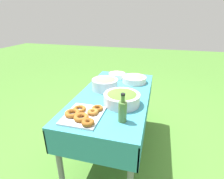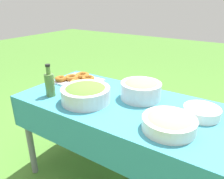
{
  "view_description": "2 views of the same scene",
  "coord_description": "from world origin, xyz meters",
  "px_view_note": "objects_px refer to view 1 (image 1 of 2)",
  "views": [
    {
      "loc": [
        1.63,
        0.41,
        1.5
      ],
      "look_at": [
        0.03,
        -0.01,
        0.79
      ],
      "focal_mm": 28.0,
      "sensor_mm": 36.0,
      "label": 1
    },
    {
      "loc": [
        -0.69,
        1.17,
        1.39
      ],
      "look_at": [
        0.03,
        0.06,
        0.83
      ],
      "focal_mm": 35.0,
      "sensor_mm": 36.0,
      "label": 2
    }
  ],
  "objects_px": {
    "donut_platter": "(83,114)",
    "bread_bowl": "(105,83)",
    "salad_bowl": "(122,98)",
    "olive_oil_bottle": "(123,111)",
    "pasta_bowl": "(134,79)",
    "plate_stack": "(117,75)"
  },
  "relations": [
    {
      "from": "plate_stack",
      "to": "olive_oil_bottle",
      "type": "height_order",
      "value": "olive_oil_bottle"
    },
    {
      "from": "bread_bowl",
      "to": "donut_platter",
      "type": "bearing_deg",
      "value": -0.1
    },
    {
      "from": "olive_oil_bottle",
      "to": "salad_bowl",
      "type": "bearing_deg",
      "value": -166.97
    },
    {
      "from": "salad_bowl",
      "to": "bread_bowl",
      "type": "xyz_separation_m",
      "value": [
        -0.29,
        -0.25,
        0.01
      ]
    },
    {
      "from": "salad_bowl",
      "to": "donut_platter",
      "type": "relative_size",
      "value": 0.96
    },
    {
      "from": "donut_platter",
      "to": "bread_bowl",
      "type": "xyz_separation_m",
      "value": [
        -0.59,
        0.0,
        0.05
      ]
    },
    {
      "from": "pasta_bowl",
      "to": "salad_bowl",
      "type": "bearing_deg",
      "value": -2.68
    },
    {
      "from": "pasta_bowl",
      "to": "plate_stack",
      "type": "distance_m",
      "value": 0.27
    },
    {
      "from": "salad_bowl",
      "to": "bread_bowl",
      "type": "height_order",
      "value": "bread_bowl"
    },
    {
      "from": "pasta_bowl",
      "to": "plate_stack",
      "type": "height_order",
      "value": "pasta_bowl"
    },
    {
      "from": "donut_platter",
      "to": "plate_stack",
      "type": "distance_m",
      "value": 1.02
    },
    {
      "from": "donut_platter",
      "to": "bread_bowl",
      "type": "height_order",
      "value": "bread_bowl"
    },
    {
      "from": "donut_platter",
      "to": "bread_bowl",
      "type": "distance_m",
      "value": 0.6
    },
    {
      "from": "salad_bowl",
      "to": "donut_platter",
      "type": "height_order",
      "value": "salad_bowl"
    },
    {
      "from": "donut_platter",
      "to": "salad_bowl",
      "type": "bearing_deg",
      "value": 139.73
    },
    {
      "from": "salad_bowl",
      "to": "pasta_bowl",
      "type": "bearing_deg",
      "value": 177.32
    },
    {
      "from": "salad_bowl",
      "to": "donut_platter",
      "type": "xyz_separation_m",
      "value": [
        0.3,
        -0.26,
        -0.04
      ]
    },
    {
      "from": "salad_bowl",
      "to": "olive_oil_bottle",
      "type": "distance_m",
      "value": 0.29
    },
    {
      "from": "pasta_bowl",
      "to": "bread_bowl",
      "type": "relative_size",
      "value": 1.03
    },
    {
      "from": "salad_bowl",
      "to": "pasta_bowl",
      "type": "height_order",
      "value": "salad_bowl"
    },
    {
      "from": "salad_bowl",
      "to": "olive_oil_bottle",
      "type": "bearing_deg",
      "value": 13.03
    },
    {
      "from": "salad_bowl",
      "to": "pasta_bowl",
      "type": "relative_size",
      "value": 1.15
    }
  ]
}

